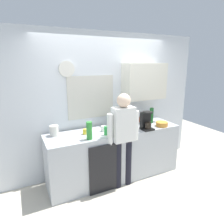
% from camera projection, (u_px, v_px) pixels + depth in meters
% --- Properties ---
extents(ground_plane, '(8.00, 8.00, 0.00)m').
position_uv_depth(ground_plane, '(123.00, 185.00, 3.49)').
color(ground_plane, beige).
extents(kitchen_counter, '(2.40, 0.64, 0.91)m').
position_uv_depth(kitchen_counter, '(115.00, 154.00, 3.64)').
color(kitchen_counter, '#B2B7BC').
rests_on(kitchen_counter, ground_plane).
extents(dishwasher_panel, '(0.56, 0.02, 0.82)m').
position_uv_depth(dishwasher_panel, '(106.00, 169.00, 3.22)').
color(dishwasher_panel, black).
rests_on(dishwasher_panel, ground_plane).
extents(back_wall_assembly, '(4.00, 0.42, 2.60)m').
position_uv_depth(back_wall_assembly, '(110.00, 100.00, 3.81)').
color(back_wall_assembly, silver).
rests_on(back_wall_assembly, ground_plane).
extents(coffee_maker, '(0.20, 0.20, 0.33)m').
position_uv_depth(coffee_maker, '(146.00, 121.00, 3.53)').
color(coffee_maker, black).
rests_on(coffee_maker, kitchen_counter).
extents(bottle_green_wine, '(0.07, 0.07, 0.30)m').
position_uv_depth(bottle_green_wine, '(151.00, 115.00, 3.91)').
color(bottle_green_wine, '#195923').
rests_on(bottle_green_wine, kitchen_counter).
extents(bottle_clear_soda, '(0.09, 0.09, 0.28)m').
position_uv_depth(bottle_clear_soda, '(89.00, 131.00, 3.07)').
color(bottle_clear_soda, '#2D8C33').
rests_on(bottle_clear_soda, kitchen_counter).
extents(bottle_red_vinegar, '(0.06, 0.06, 0.22)m').
position_uv_depth(bottle_red_vinegar, '(134.00, 117.00, 3.93)').
color(bottle_red_vinegar, maroon).
rests_on(bottle_red_vinegar, kitchen_counter).
extents(cup_yellow_cup, '(0.07, 0.07, 0.08)m').
position_uv_depth(cup_yellow_cup, '(85.00, 132.00, 3.32)').
color(cup_yellow_cup, yellow).
rests_on(cup_yellow_cup, kitchen_counter).
extents(cup_white_mug, '(0.08, 0.08, 0.10)m').
position_uv_depth(cup_white_mug, '(103.00, 129.00, 3.46)').
color(cup_white_mug, white).
rests_on(cup_white_mug, kitchen_counter).
extents(cup_terracotta_mug, '(0.08, 0.08, 0.09)m').
position_uv_depth(cup_terracotta_mug, '(140.00, 119.00, 4.00)').
color(cup_terracotta_mug, '#B26647').
rests_on(cup_terracotta_mug, kitchen_counter).
extents(mixing_bowl, '(0.22, 0.22, 0.08)m').
position_uv_depth(mixing_bowl, '(162.00, 124.00, 3.73)').
color(mixing_bowl, orange).
rests_on(mixing_bowl, kitchen_counter).
extents(potted_plant, '(0.15, 0.15, 0.23)m').
position_uv_depth(potted_plant, '(112.00, 122.00, 3.53)').
color(potted_plant, '#9E5638').
rests_on(potted_plant, kitchen_counter).
extents(dish_soap, '(0.06, 0.06, 0.18)m').
position_uv_depth(dish_soap, '(106.00, 130.00, 3.27)').
color(dish_soap, green).
rests_on(dish_soap, kitchen_counter).
extents(storage_canister, '(0.14, 0.14, 0.17)m').
position_uv_depth(storage_canister, '(54.00, 131.00, 3.24)').
color(storage_canister, silver).
rests_on(storage_canister, kitchen_counter).
extents(person_at_sink, '(0.57, 0.22, 1.60)m').
position_uv_depth(person_at_sink, '(123.00, 133.00, 3.26)').
color(person_at_sink, black).
rests_on(person_at_sink, ground_plane).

